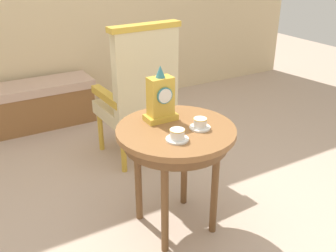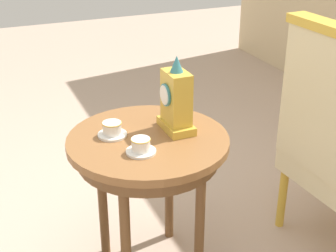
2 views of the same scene
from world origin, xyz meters
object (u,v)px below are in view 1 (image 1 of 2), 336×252
window_bench (39,104)px  teacup_right (200,124)px  teacup_left (177,135)px  mantel_clock (161,99)px  side_table (176,141)px  armchair (139,92)px

window_bench → teacup_right: bearing=-76.4°
teacup_left → mantel_clock: mantel_clock is taller
teacup_left → window_bench: size_ratio=0.12×
teacup_right → side_table: bearing=147.4°
teacup_right → mantel_clock: (-0.14, 0.21, 0.11)m
teacup_left → teacup_right: same height
armchair → window_bench: 1.30m
side_table → window_bench: (-0.39, 1.99, -0.38)m
mantel_clock → window_bench: 1.98m
teacup_right → armchair: size_ratio=0.11×
teacup_left → window_bench: bearing=98.4°
mantel_clock → armchair: armchair is taller
teacup_left → teacup_right: 0.20m
side_table → teacup_right: (0.12, -0.07, 0.11)m
mantel_clock → teacup_left: bearing=-100.4°
teacup_left → armchair: 1.06m
side_table → teacup_left: bearing=-118.5°
side_table → mantel_clock: size_ratio=2.06×
teacup_left → window_bench: (-0.31, 2.12, -0.50)m
teacup_right → mantel_clock: bearing=122.9°
mantel_clock → armchair: 0.81m
teacup_left → armchair: armchair is taller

